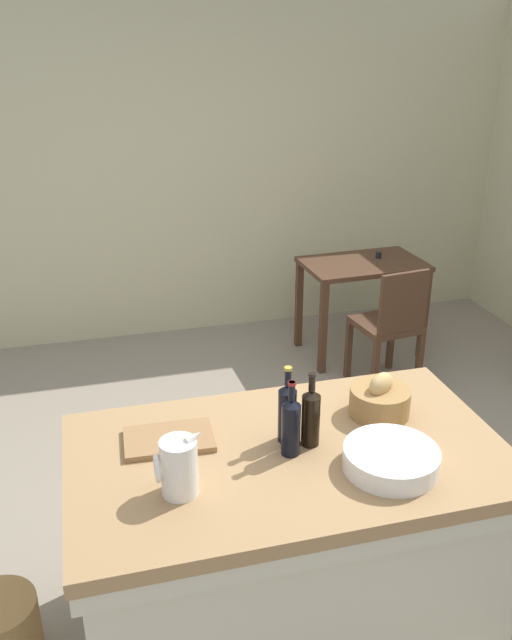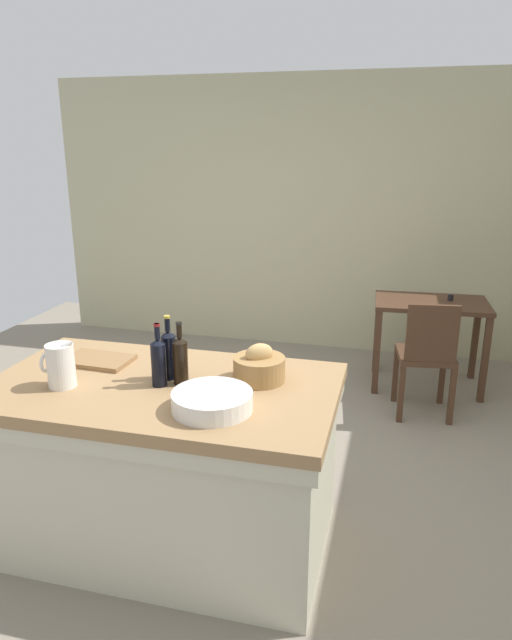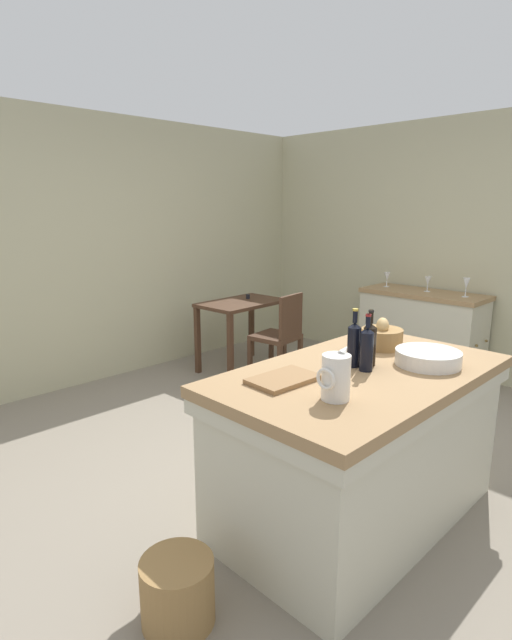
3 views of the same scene
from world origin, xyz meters
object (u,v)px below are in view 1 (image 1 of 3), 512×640
(wooden_chair, at_px, (391,324))
(cutting_board, at_px, (169,439))
(bread_basket, at_px, (380,399))
(island_table, at_px, (287,533))
(writing_desk, at_px, (362,277))
(wine_bottle_amber, at_px, (287,411))
(pitcher, at_px, (179,467))
(wine_bottle_green, at_px, (291,425))
(wicker_hamper, at_px, (1,631))
(wine_bottle_dark, at_px, (311,416))
(wash_bowl, at_px, (391,459))

(wooden_chair, height_order, cutting_board, wooden_chair)
(bread_basket, bearing_deg, island_table, -160.88)
(writing_desk, xyz_separation_m, wooden_chair, (-0.04, -0.59, -0.13))
(cutting_board, height_order, wine_bottle_amber, wine_bottle_amber)
(pitcher, height_order, cutting_board, pitcher)
(wine_bottle_green, xyz_separation_m, wicker_hamper, (-1.16, 0.13, -0.86))
(writing_desk, bearing_deg, wicker_hamper, -137.78)
(wine_bottle_dark, distance_m, wine_bottle_amber, 0.09)
(writing_desk, distance_m, wooden_chair, 0.61)
(wooden_chair, xyz_separation_m, wine_bottle_green, (-1.31, -1.81, 0.51))
(wine_bottle_amber, bearing_deg, wash_bowl, -41.40)
(wooden_chair, xyz_separation_m, pitcher, (-1.75, -1.93, 0.49))
(pitcher, distance_m, cutting_board, 0.33)
(wine_bottle_dark, relative_size, wine_bottle_amber, 0.97)
(writing_desk, xyz_separation_m, wine_bottle_dark, (-1.25, -2.36, 0.38))
(wine_bottle_green, height_order, wicker_hamper, wine_bottle_green)
(wine_bottle_dark, distance_m, wine_bottle_green, 0.10)
(bread_basket, bearing_deg, wash_bowl, -108.17)
(wicker_hamper, bearing_deg, wash_bowl, -12.01)
(wash_bowl, height_order, bread_basket, bread_basket)
(wash_bowl, xyz_separation_m, wicker_hamper, (-1.48, 0.32, -0.77))
(pitcher, xyz_separation_m, wine_bottle_dark, (0.53, 0.17, 0.02))
(pitcher, bearing_deg, wooden_chair, 47.83)
(writing_desk, height_order, pitcher, pitcher)
(wash_bowl, relative_size, cutting_board, 1.02)
(island_table, height_order, writing_desk, island_table)
(bread_basket, xyz_separation_m, wicker_hamper, (-1.60, -0.04, -0.80))
(wooden_chair, xyz_separation_m, wine_bottle_dark, (-1.22, -1.77, 0.51))
(writing_desk, distance_m, wine_bottle_dark, 2.70)
(wash_bowl, relative_size, bread_basket, 1.40)
(wash_bowl, relative_size, wicker_hamper, 1.12)
(writing_desk, height_order, wash_bowl, wash_bowl)
(island_table, height_order, wine_bottle_amber, wine_bottle_amber)
(pitcher, distance_m, wash_bowl, 0.77)
(bread_basket, bearing_deg, writing_desk, 68.00)
(wash_bowl, height_order, wine_bottle_amber, wine_bottle_amber)
(wicker_hamper, bearing_deg, island_table, -5.37)
(wicker_hamper, bearing_deg, pitcher, -19.58)
(island_table, relative_size, wicker_hamper, 5.34)
(wash_bowl, distance_m, cutting_board, 0.85)
(island_table, distance_m, wine_bottle_dark, 0.54)
(island_table, xyz_separation_m, bread_basket, (0.44, 0.15, 0.47))
(wine_bottle_dark, xyz_separation_m, wine_bottle_amber, (-0.08, 0.05, 0.00))
(wooden_chair, relative_size, cutting_board, 2.62)
(wooden_chair, bearing_deg, island_table, -126.22)
(island_table, distance_m, wash_bowl, 0.59)
(island_table, height_order, wine_bottle_dark, wine_bottle_dark)
(bread_basket, relative_size, wine_bottle_amber, 0.78)
(wine_bottle_amber, relative_size, wine_bottle_green, 1.04)
(wooden_chair, height_order, pitcher, pitcher)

